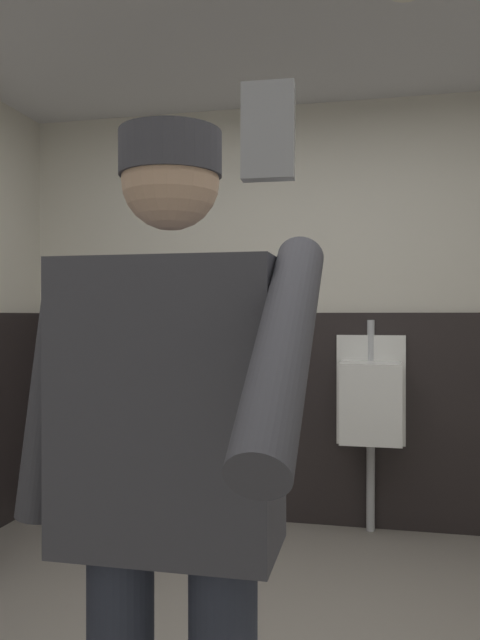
{
  "coord_description": "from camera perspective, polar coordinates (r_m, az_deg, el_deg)",
  "views": [
    {
      "loc": [
        0.38,
        -1.84,
        1.26
      ],
      "look_at": [
        -0.01,
        -0.04,
        1.25
      ],
      "focal_mm": 34.66,
      "sensor_mm": 36.0,
      "label": 1
    }
  ],
  "objects": [
    {
      "name": "wainscot_band_back",
      "position": [
        3.83,
        6.58,
        -8.98
      ],
      "size": [
        3.66,
        0.03,
        1.28
      ],
      "primitive_type": "cube",
      "color": "black",
      "rests_on": "ground_plane"
    },
    {
      "name": "cell_phone",
      "position": [
        0.73,
        2.61,
        17.0
      ],
      "size": [
        0.06,
        0.03,
        0.11
      ],
      "primitive_type": "cube",
      "rotation": [
        -0.02,
        0.0,
        0.04
      ],
      "color": "#A5A8B2"
    },
    {
      "name": "person",
      "position": [
        1.3,
        -6.55,
        -13.44
      ],
      "size": [
        0.66,
        0.6,
        1.64
      ],
      "color": "#2D3342",
      "rests_on": "ground_plane"
    },
    {
      "name": "urinal_solo",
      "position": [
        3.65,
        11.97,
        -7.3
      ],
      "size": [
        0.4,
        0.34,
        1.24
      ],
      "color": "white",
      "rests_on": "ground_plane"
    },
    {
      "name": "wall_back",
      "position": [
        3.85,
        6.69,
        0.62
      ],
      "size": [
        4.26,
        0.12,
        2.56
      ],
      "primitive_type": "cube",
      "color": "beige",
      "rests_on": "ground_plane"
    }
  ]
}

